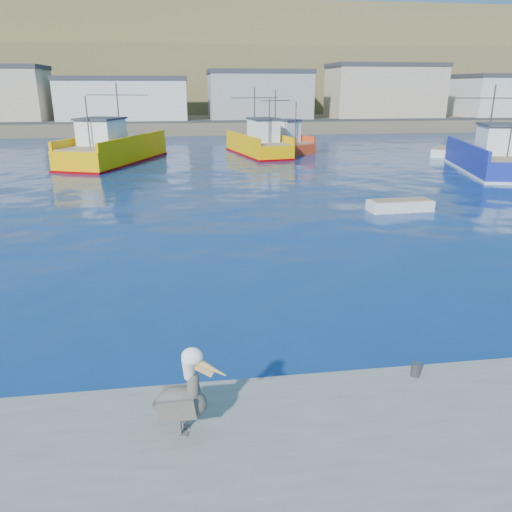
{
  "coord_description": "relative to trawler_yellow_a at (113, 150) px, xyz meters",
  "views": [
    {
      "loc": [
        -1.68,
        -12.1,
        6.38
      ],
      "look_at": [
        0.45,
        2.85,
        1.22
      ],
      "focal_mm": 35.0,
      "sensor_mm": 36.0,
      "label": 1
    }
  ],
  "objects": [
    {
      "name": "ground",
      "position": [
        7.82,
        -33.2,
        -1.12
      ],
      "size": [
        260.0,
        260.0,
        0.0
      ],
      "primitive_type": "plane",
      "color": "navy",
      "rests_on": "ground"
    },
    {
      "name": "dock_bollards",
      "position": [
        8.42,
        -36.6,
        -0.47
      ],
      "size": [
        36.2,
        0.2,
        0.3
      ],
      "color": "#4C4C4C",
      "rests_on": "dock"
    },
    {
      "name": "far_shore",
      "position": [
        7.82,
        76.0,
        7.85
      ],
      "size": [
        200.0,
        81.0,
        24.0
      ],
      "color": "brown",
      "rests_on": "ground"
    },
    {
      "name": "trawler_yellow_a",
      "position": [
        0.0,
        0.0,
        0.0
      ],
      "size": [
        8.71,
        13.52,
        6.71
      ],
      "color": "#F3A800",
      "rests_on": "ground"
    },
    {
      "name": "trawler_yellow_b",
      "position": [
        13.37,
        3.48,
        -0.14
      ],
      "size": [
        5.5,
        10.64,
        6.37
      ],
      "color": "#F3A800",
      "rests_on": "ground"
    },
    {
      "name": "trawler_blue",
      "position": [
        29.75,
        -9.22,
        -0.06
      ],
      "size": [
        6.94,
        12.36,
        6.57
      ],
      "color": "navy",
      "rests_on": "ground"
    },
    {
      "name": "boat_orange",
      "position": [
        16.04,
        5.65,
        -0.13
      ],
      "size": [
        6.33,
        7.8,
        5.97
      ],
      "color": "red",
      "rests_on": "ground"
    },
    {
      "name": "skiff_mid",
      "position": [
        17.52,
        -20.4,
        -0.88
      ],
      "size": [
        3.5,
        1.37,
        0.75
      ],
      "color": "silver",
      "rests_on": "ground"
    },
    {
      "name": "skiff_far",
      "position": [
        30.94,
        0.53,
        -0.82
      ],
      "size": [
        3.85,
        4.46,
        0.96
      ],
      "color": "silver",
      "rests_on": "ground"
    },
    {
      "name": "pelican",
      "position": [
        5.94,
        -37.73,
        0.1
      ],
      "size": [
        1.37,
        0.73,
        1.69
      ],
      "color": "#595451",
      "rests_on": "dock"
    }
  ]
}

